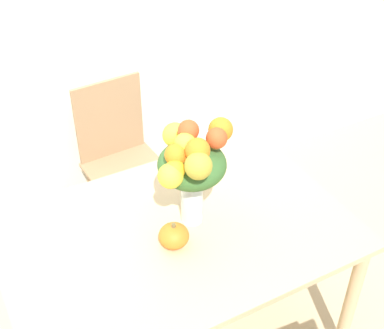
# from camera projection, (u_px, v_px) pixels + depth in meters

# --- Properties ---
(wall_back) EXTENTS (8.00, 0.06, 2.70)m
(wall_back) POSITION_uv_depth(u_px,v_px,m) (72.00, 2.00, 2.66)
(wall_back) COLOR silver
(wall_back) RESTS_ON ground_plane
(dining_table) EXTENTS (1.45, 0.98, 0.73)m
(dining_table) POSITION_uv_depth(u_px,v_px,m) (177.00, 245.00, 2.30)
(dining_table) COLOR #D1B284
(dining_table) RESTS_ON ground_plane
(flower_vase) EXTENTS (0.37, 0.36, 0.49)m
(flower_vase) POSITION_uv_depth(u_px,v_px,m) (192.00, 164.00, 2.11)
(flower_vase) COLOR silver
(flower_vase) RESTS_ON dining_table
(pumpkin) EXTENTS (0.12, 0.12, 0.11)m
(pumpkin) POSITION_uv_depth(u_px,v_px,m) (174.00, 236.00, 2.15)
(pumpkin) COLOR orange
(pumpkin) RESTS_ON dining_table
(dining_chair_near_window) EXTENTS (0.44, 0.44, 0.95)m
(dining_chair_near_window) POSITION_uv_depth(u_px,v_px,m) (122.00, 161.00, 3.03)
(dining_chair_near_window) COLOR #9E7A56
(dining_chair_near_window) RESTS_ON ground_plane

